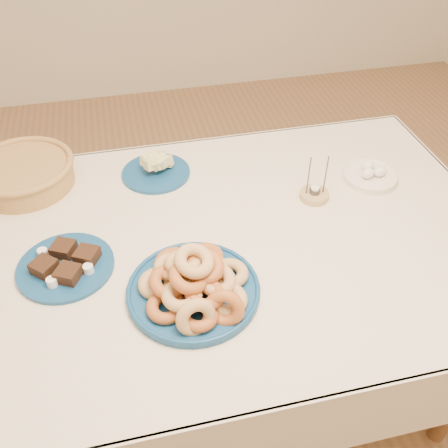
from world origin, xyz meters
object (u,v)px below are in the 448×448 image
at_px(donut_platter, 194,285).
at_px(candle_holder, 314,194).
at_px(egg_bowl, 370,175).
at_px(dining_table, 220,263).
at_px(wicker_basket, 23,173).
at_px(melon_plate, 156,167).
at_px(brownie_plate, 66,265).

xyz_separation_m(donut_platter, candle_holder, (0.45, 0.32, -0.03)).
xyz_separation_m(donut_platter, egg_bowl, (0.67, 0.37, -0.02)).
relative_size(dining_table, wicker_basket, 4.08).
bearing_deg(donut_platter, egg_bowl, 28.71).
distance_m(wicker_basket, egg_bowl, 1.16).
relative_size(dining_table, melon_plate, 6.17).
height_order(melon_plate, candle_holder, candle_holder).
xyz_separation_m(brownie_plate, wicker_basket, (-0.13, 0.43, 0.03)).
distance_m(brownie_plate, candle_holder, 0.79).
height_order(melon_plate, egg_bowl, melon_plate).
relative_size(donut_platter, egg_bowl, 1.63).
bearing_deg(dining_table, wicker_basket, 144.81).
distance_m(donut_platter, wicker_basket, 0.76).
xyz_separation_m(wicker_basket, candle_holder, (0.91, -0.29, -0.03)).
bearing_deg(donut_platter, brownie_plate, 151.97).
relative_size(brownie_plate, candle_holder, 2.23).
bearing_deg(dining_table, brownie_plate, -177.01).
bearing_deg(candle_holder, melon_plate, 152.59).
bearing_deg(egg_bowl, dining_table, -163.15).
height_order(dining_table, donut_platter, donut_platter).
bearing_deg(brownie_plate, dining_table, 2.99).
bearing_deg(candle_holder, egg_bowl, 12.76).
bearing_deg(donut_platter, candle_holder, 35.11).
distance_m(donut_platter, candle_holder, 0.55).
distance_m(brownie_plate, egg_bowl, 1.02).
xyz_separation_m(dining_table, melon_plate, (-0.14, 0.37, 0.14)).
distance_m(dining_table, donut_platter, 0.27).
relative_size(dining_table, candle_holder, 10.77).
bearing_deg(egg_bowl, melon_plate, 164.09).
height_order(melon_plate, brownie_plate, melon_plate).
bearing_deg(melon_plate, egg_bowl, -15.91).
bearing_deg(donut_platter, dining_table, 60.31).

